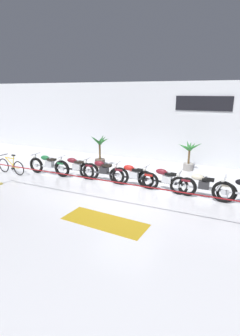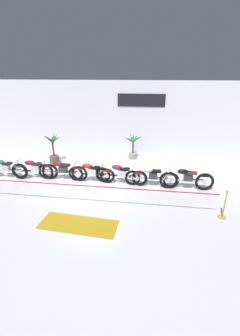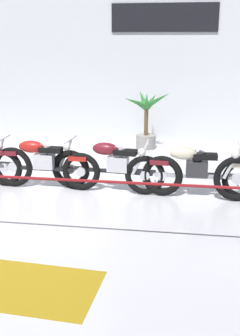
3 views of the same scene
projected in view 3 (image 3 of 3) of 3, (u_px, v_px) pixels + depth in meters
ground_plane at (30, 201)px, 7.05m from camera, size 120.00×120.00×0.00m
back_wall at (92, 60)px, 11.30m from camera, size 28.00×0.29×4.20m
motorcycle_red_3 at (41, 164)px, 7.58m from camera, size 2.15×0.62×0.92m
motorcycle_maroon_4 at (115, 167)px, 7.39m from camera, size 2.38×0.62×0.93m
motorcycle_cream_5 at (193, 171)px, 7.13m from camera, size 2.35×0.62×0.93m
potted_palm_right_of_row at (146, 118)px, 10.36m from camera, size 1.18×1.11×1.47m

